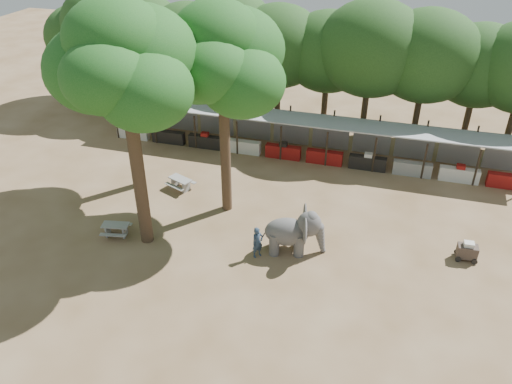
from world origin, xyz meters
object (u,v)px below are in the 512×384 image
(yard_tree_left, at_px, (122,50))
(cart_front, at_px, (467,251))
(elephant, at_px, (295,231))
(yard_tree_back, at_px, (221,59))
(picnic_table_near, at_px, (116,228))
(picnic_table_far, at_px, (181,182))
(yard_tree_center, at_px, (122,64))
(handler, at_px, (258,242))

(yard_tree_left, relative_size, cart_front, 10.34)
(yard_tree_left, relative_size, elephant, 3.44)
(yard_tree_back, distance_m, picnic_table_near, 10.24)
(elephant, height_order, cart_front, elephant)
(picnic_table_far, height_order, cart_front, cart_front)
(yard_tree_center, relative_size, picnic_table_far, 6.59)
(yard_tree_center, xyz_separation_m, picnic_table_near, (-1.59, -0.29, -8.76))
(yard_tree_back, bearing_deg, handler, -52.29)
(yard_tree_left, xyz_separation_m, yard_tree_back, (6.00, -1.00, 0.34))
(handler, bearing_deg, cart_front, -36.54)
(picnic_table_far, bearing_deg, handler, -15.56)
(picnic_table_far, bearing_deg, yard_tree_left, -156.83)
(elephant, bearing_deg, picnic_table_far, 141.08)
(cart_front, bearing_deg, picnic_table_near, -172.35)
(yard_tree_center, bearing_deg, elephant, 7.72)
(handler, relative_size, picnic_table_far, 0.91)
(yard_tree_center, distance_m, picnic_table_near, 8.90)
(yard_tree_center, distance_m, elephant, 11.12)
(yard_tree_center, distance_m, cart_front, 18.33)
(handler, distance_m, cart_front, 10.25)
(yard_tree_left, bearing_deg, picnic_table_far, 0.63)
(yard_tree_left, xyz_separation_m, elephant, (10.63, -3.97, -7.01))
(yard_tree_left, distance_m, cart_front, 20.53)
(elephant, relative_size, cart_front, 3.01)
(yard_tree_back, bearing_deg, picnic_table_far, 162.46)
(yard_tree_left, xyz_separation_m, cart_front, (18.90, -2.24, -7.70))
(picnic_table_near, xyz_separation_m, cart_front, (17.48, 3.05, 0.05))
(yard_tree_left, distance_m, yard_tree_center, 5.92)
(handler, bearing_deg, elephant, -22.48)
(elephant, height_order, handler, elephant)
(yard_tree_left, bearing_deg, elephant, -20.45)
(yard_tree_back, distance_m, elephant, 9.18)
(yard_tree_left, distance_m, elephant, 13.34)
(yard_tree_left, xyz_separation_m, picnic_table_far, (2.74, 0.03, -7.73))
(picnic_table_far, xyz_separation_m, cart_front, (16.16, -2.27, 0.03))
(yard_tree_left, xyz_separation_m, yard_tree_center, (3.00, -5.00, 1.01))
(picnic_table_far, bearing_deg, elephant, -4.32)
(yard_tree_back, distance_m, picnic_table_far, 8.76)
(cart_front, bearing_deg, yard_tree_center, -172.41)
(elephant, height_order, picnic_table_near, elephant)
(yard_tree_center, bearing_deg, yard_tree_left, 120.96)
(handler, relative_size, cart_front, 1.57)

